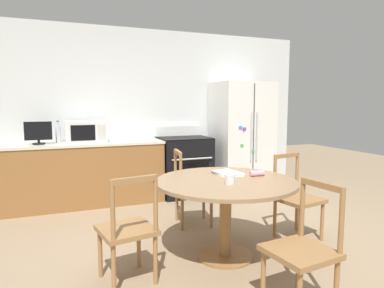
% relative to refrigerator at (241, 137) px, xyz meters
% --- Properties ---
extents(ground_plane, '(14.00, 14.00, 0.00)m').
position_rel_refrigerator_xyz_m(ground_plane, '(-1.39, -2.21, -0.89)').
color(ground_plane, '#9E8466').
extents(back_wall, '(5.20, 0.10, 2.60)m').
position_rel_refrigerator_xyz_m(back_wall, '(-1.39, 0.44, 0.41)').
color(back_wall, silver).
rests_on(back_wall, ground_plane).
extents(kitchen_counter, '(2.22, 0.64, 0.90)m').
position_rel_refrigerator_xyz_m(kitchen_counter, '(-2.50, 0.08, -0.44)').
color(kitchen_counter, '#936033').
rests_on(kitchen_counter, ground_plane).
extents(refrigerator, '(0.88, 0.78, 1.79)m').
position_rel_refrigerator_xyz_m(refrigerator, '(0.00, 0.00, 0.00)').
color(refrigerator, white).
rests_on(refrigerator, ground_plane).
extents(oven_range, '(0.77, 0.68, 1.08)m').
position_rel_refrigerator_xyz_m(oven_range, '(-0.99, 0.06, -0.43)').
color(oven_range, black).
rests_on(oven_range, ground_plane).
extents(microwave, '(0.55, 0.40, 0.30)m').
position_rel_refrigerator_xyz_m(microwave, '(-2.46, 0.10, 0.16)').
color(microwave, white).
rests_on(microwave, kitchen_counter).
extents(countertop_tv, '(0.34, 0.16, 0.31)m').
position_rel_refrigerator_xyz_m(countertop_tv, '(-3.07, 0.05, 0.17)').
color(countertop_tv, black).
rests_on(countertop_tv, kitchen_counter).
extents(counter_bottle, '(0.07, 0.07, 0.31)m').
position_rel_refrigerator_xyz_m(counter_bottle, '(-2.83, 0.20, 0.12)').
color(counter_bottle, silver).
rests_on(counter_bottle, kitchen_counter).
extents(dining_table, '(1.31, 1.31, 0.75)m').
position_rel_refrigerator_xyz_m(dining_table, '(-1.41, -2.19, -0.28)').
color(dining_table, '#997551').
rests_on(dining_table, ground_plane).
extents(dining_chair_far, '(0.48, 0.48, 0.90)m').
position_rel_refrigerator_xyz_m(dining_chair_far, '(-1.38, -1.24, -0.46)').
color(dining_chair_far, '#9E7042').
rests_on(dining_chair_far, ground_plane).
extents(dining_chair_near, '(0.47, 0.47, 0.90)m').
position_rel_refrigerator_xyz_m(dining_chair_near, '(-1.28, -3.12, -0.46)').
color(dining_chair_near, '#9E7042').
rests_on(dining_chair_near, ground_plane).
extents(dining_chair_right, '(0.49, 0.49, 0.90)m').
position_rel_refrigerator_xyz_m(dining_chair_right, '(-0.47, -2.04, -0.46)').
color(dining_chair_right, '#9E7042').
rests_on(dining_chair_right, ground_plane).
extents(dining_chair_left, '(0.49, 0.49, 0.90)m').
position_rel_refrigerator_xyz_m(dining_chair_left, '(-2.34, -2.30, -0.46)').
color(dining_chair_left, '#9E7042').
rests_on(dining_chair_left, ground_plane).
extents(candle_glass, '(0.09, 0.09, 0.08)m').
position_rel_refrigerator_xyz_m(candle_glass, '(-1.45, -2.34, -0.11)').
color(candle_glass, silver).
rests_on(candle_glass, dining_table).
extents(folded_napkin, '(0.15, 0.06, 0.05)m').
position_rel_refrigerator_xyz_m(folded_napkin, '(-1.05, -2.14, -0.12)').
color(folded_napkin, pink).
rests_on(folded_napkin, dining_table).
extents(mail_stack, '(0.25, 0.32, 0.02)m').
position_rel_refrigerator_xyz_m(mail_stack, '(-1.27, -1.96, -0.14)').
color(mail_stack, white).
rests_on(mail_stack, dining_table).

